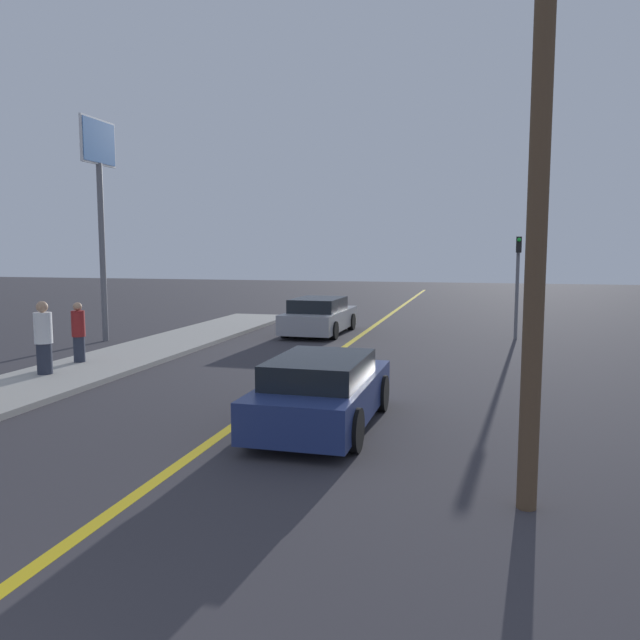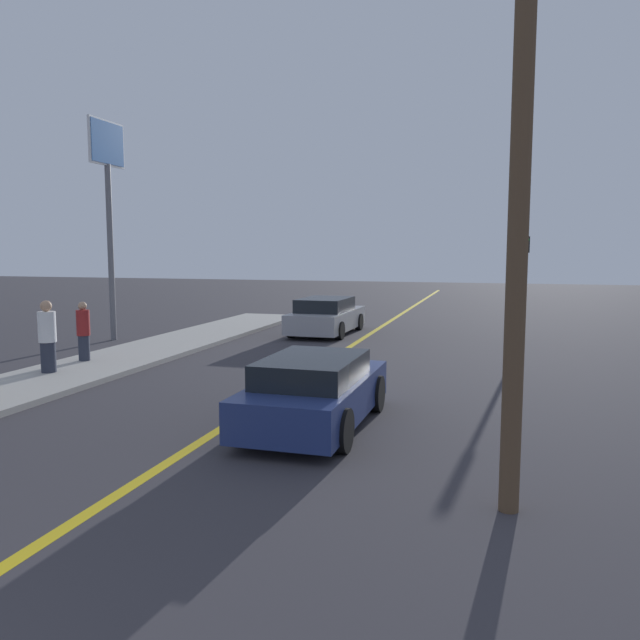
% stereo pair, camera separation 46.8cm
% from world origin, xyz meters
% --- Properties ---
extents(road_center_line, '(0.20, 60.00, 0.01)m').
position_xyz_m(road_center_line, '(0.00, 18.00, 0.00)').
color(road_center_line, gold).
rests_on(road_center_line, ground_plane).
extents(sidewalk_left, '(2.69, 26.06, 0.13)m').
position_xyz_m(sidewalk_left, '(-5.61, 13.03, 0.07)').
color(sidewalk_left, '#ADA89E').
rests_on(sidewalk_left, ground_plane).
extents(car_near_right_lane, '(1.91, 4.21, 1.28)m').
position_xyz_m(car_near_right_lane, '(1.54, 9.13, 0.63)').
color(car_near_right_lane, navy).
rests_on(car_near_right_lane, ground_plane).
extents(car_ahead_center, '(2.09, 4.57, 1.36)m').
position_xyz_m(car_ahead_center, '(-1.59, 21.07, 0.66)').
color(car_ahead_center, '#9E9EA3').
rests_on(car_ahead_center, ground_plane).
extents(pedestrian_far_standing, '(0.42, 0.42, 1.77)m').
position_xyz_m(pedestrian_far_standing, '(-5.98, 11.40, 1.01)').
color(pedestrian_far_standing, '#282D3D').
rests_on(pedestrian_far_standing, sidewalk_left).
extents(pedestrian_by_sign, '(0.35, 0.35, 1.61)m').
position_xyz_m(pedestrian_by_sign, '(-6.18, 13.03, 0.94)').
color(pedestrian_by_sign, '#282D3D').
rests_on(pedestrian_by_sign, sidewalk_left).
extents(traffic_light, '(0.18, 0.40, 3.58)m').
position_xyz_m(traffic_light, '(5.46, 21.39, 2.23)').
color(traffic_light, slate).
rests_on(traffic_light, ground_plane).
extents(roadside_sign, '(0.20, 1.90, 7.46)m').
position_xyz_m(roadside_sign, '(-8.28, 17.43, 5.56)').
color(roadside_sign, slate).
rests_on(roadside_sign, ground_plane).
extents(utility_pole, '(0.24, 0.24, 6.96)m').
position_xyz_m(utility_pole, '(4.82, 6.33, 3.48)').
color(utility_pole, brown).
rests_on(utility_pole, ground_plane).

